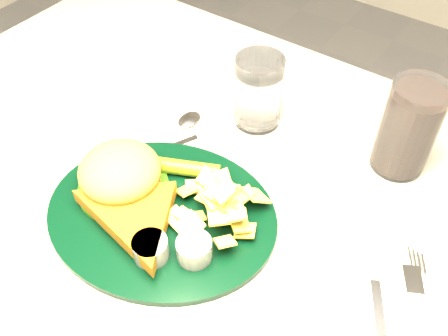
# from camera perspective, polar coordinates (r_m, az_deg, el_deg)

# --- Properties ---
(table) EXTENTS (1.20, 0.80, 0.75)m
(table) POSITION_cam_1_polar(r_m,az_deg,el_deg) (1.03, -0.72, -16.52)
(table) COLOR #9B978C
(table) RESTS_ON ground
(dinner_plate) EXTENTS (0.38, 0.34, 0.07)m
(dinner_plate) POSITION_cam_1_polar(r_m,az_deg,el_deg) (0.67, -7.37, -3.59)
(dinner_plate) COLOR black
(dinner_plate) RESTS_ON table
(water_glass) EXTENTS (0.10, 0.10, 0.12)m
(water_glass) POSITION_cam_1_polar(r_m,az_deg,el_deg) (0.79, 3.96, 8.73)
(water_glass) COLOR silver
(water_glass) RESTS_ON table
(cola_glass) EXTENTS (0.09, 0.09, 0.15)m
(cola_glass) POSITION_cam_1_polar(r_m,az_deg,el_deg) (0.75, 20.32, 4.27)
(cola_glass) COLOR black
(cola_glass) RESTS_ON table
(fork_napkin) EXTENTS (0.20, 0.21, 0.01)m
(fork_napkin) POSITION_cam_1_polar(r_m,az_deg,el_deg) (0.63, 17.83, -16.62)
(fork_napkin) COLOR white
(fork_napkin) RESTS_ON table
(spoon) EXTENTS (0.10, 0.15, 0.01)m
(spoon) POSITION_cam_1_polar(r_m,az_deg,el_deg) (0.78, -6.70, 2.29)
(spoon) COLOR silver
(spoon) RESTS_ON table
(wrapped_straw) EXTENTS (0.21, 0.17, 0.01)m
(wrapped_straw) POSITION_cam_1_polar(r_m,az_deg,el_deg) (0.82, 4.79, 5.14)
(wrapped_straw) COLOR silver
(wrapped_straw) RESTS_ON table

